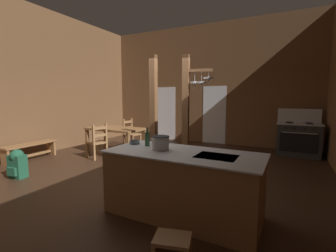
{
  "coord_description": "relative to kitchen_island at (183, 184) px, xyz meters",
  "views": [
    {
      "loc": [
        2.68,
        -4.02,
        1.66
      ],
      "look_at": [
        0.3,
        0.68,
        1.01
      ],
      "focal_mm": 25.01,
      "sensor_mm": 36.0,
      "label": 1
    }
  ],
  "objects": [
    {
      "name": "ground_plane",
      "position": [
        -1.44,
        1.11,
        -0.5
      ],
      "size": [
        8.25,
        9.24,
        0.1
      ],
      "primitive_type": "cube",
      "color": "#382316"
    },
    {
      "name": "wall_back",
      "position": [
        -1.44,
        5.4,
        1.66
      ],
      "size": [
        8.25,
        0.14,
        4.23
      ],
      "primitive_type": "cube",
      "color": "brown",
      "rests_on": "ground_plane"
    },
    {
      "name": "wall_left",
      "position": [
        -5.23,
        1.11,
        1.66
      ],
      "size": [
        0.14,
        9.24,
        4.23
      ],
      "primitive_type": "cube",
      "color": "brown",
      "rests_on": "ground_plane"
    },
    {
      "name": "glazed_door_back_left",
      "position": [
        -3.11,
        5.32,
        0.57
      ],
      "size": [
        1.0,
        0.01,
        2.05
      ],
      "primitive_type": "cube",
      "color": "white",
      "rests_on": "ground_plane"
    },
    {
      "name": "glazed_panel_back_right",
      "position": [
        -1.06,
        5.32,
        0.57
      ],
      "size": [
        0.84,
        0.01,
        2.05
      ],
      "primitive_type": "cube",
      "color": "white",
      "rests_on": "ground_plane"
    },
    {
      "name": "kitchen_island",
      "position": [
        0.0,
        0.0,
        0.0
      ],
      "size": [
        2.18,
        1.0,
        0.9
      ],
      "color": "olive",
      "rests_on": "ground_plane"
    },
    {
      "name": "stove_range",
      "position": [
        1.59,
        4.66,
        0.03
      ],
      "size": [
        1.14,
        0.82,
        1.32
      ],
      "color": "#303030",
      "rests_on": "ground_plane"
    },
    {
      "name": "support_post_with_pot_rack",
      "position": [
        -0.72,
        1.93,
        0.95
      ],
      "size": [
        0.69,
        0.26,
        2.58
      ],
      "color": "brown",
      "rests_on": "ground_plane"
    },
    {
      "name": "support_post_center",
      "position": [
        -1.42,
        1.64,
        0.84
      ],
      "size": [
        0.14,
        0.14,
        2.58
      ],
      "color": "brown",
      "rests_on": "ground_plane"
    },
    {
      "name": "step_stool",
      "position": [
        0.32,
        -0.98,
        -0.27
      ],
      "size": [
        0.42,
        0.36,
        0.3
      ],
      "color": "#9E7044",
      "rests_on": "ground_plane"
    },
    {
      "name": "dining_table",
      "position": [
        -3.35,
        2.63,
        0.2
      ],
      "size": [
        1.73,
        0.96,
        0.74
      ],
      "color": "olive",
      "rests_on": "ground_plane"
    },
    {
      "name": "ladderback_chair_near_window",
      "position": [
        -3.29,
        1.81,
        0.0
      ],
      "size": [
        0.54,
        0.54,
        0.95
      ],
      "color": "#9E7044",
      "rests_on": "ground_plane"
    },
    {
      "name": "ladderback_chair_by_post",
      "position": [
        -3.35,
        3.42,
        0.0
      ],
      "size": [
        0.49,
        0.49,
        0.95
      ],
      "color": "#9E7044",
      "rests_on": "ground_plane"
    },
    {
      "name": "bench_along_left_wall",
      "position": [
        -4.78,
        0.87,
        -0.15
      ],
      "size": [
        0.36,
        1.38,
        0.44
      ],
      "color": "olive",
      "rests_on": "ground_plane"
    },
    {
      "name": "backpack",
      "position": [
        -3.64,
        -0.13,
        -0.14
      ],
      "size": [
        0.35,
        0.33,
        0.6
      ],
      "color": "#1E5138",
      "rests_on": "ground_plane"
    },
    {
      "name": "stockpot_on_counter",
      "position": [
        -0.36,
        0.01,
        0.55
      ],
      "size": [
        0.33,
        0.26,
        0.2
      ],
      "color": "silver",
      "rests_on": "kitchen_island"
    },
    {
      "name": "mixing_bowl_on_counter",
      "position": [
        -0.93,
        0.18,
        0.48
      ],
      "size": [
        0.16,
        0.16,
        0.06
      ],
      "color": "slate",
      "rests_on": "kitchen_island"
    },
    {
      "name": "bottle_tall_on_counter",
      "position": [
        -0.67,
        0.15,
        0.57
      ],
      "size": [
        0.08,
        0.08,
        0.29
      ],
      "color": "#2D5638",
      "rests_on": "kitchen_island"
    }
  ]
}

